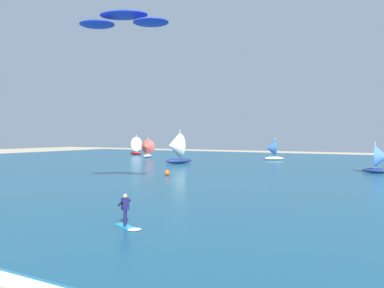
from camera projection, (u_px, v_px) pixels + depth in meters
ocean at (332, 170)px, 50.91m from camera, size 160.00×90.00×0.10m
shoreline_foam at (28, 275)px, 13.05m from camera, size 108.00×2.04×0.01m
kitesurfer at (127, 215)px, 19.37m from camera, size 2.02×1.29×1.67m
kite at (124, 20)px, 29.36m from camera, size 7.33×4.67×1.06m
sailboat_trailing at (271, 150)px, 71.25m from camera, size 3.79×3.39×4.22m
sailboat_mid_left at (147, 148)px, 79.17m from camera, size 3.19×3.68×4.16m
sailboat_far_left at (381, 159)px, 46.66m from camera, size 3.26×2.74×3.85m
sailboat_far_right at (175, 148)px, 62.49m from camera, size 4.55×4.96×5.51m
sailboat_leading at (134, 145)px, 91.17m from camera, size 4.21×3.66×4.76m
marker_buoy at (167, 173)px, 44.07m from camera, size 0.64×0.64×0.64m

